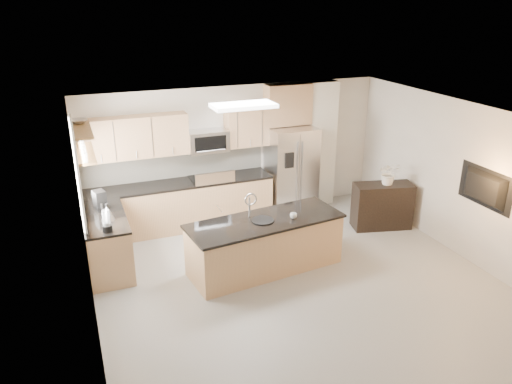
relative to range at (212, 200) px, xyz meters
name	(u,v)px	position (x,y,z in m)	size (l,w,h in m)	color
floor	(306,292)	(0.60, -2.92, -0.47)	(6.50, 6.50, 0.00)	gray
ceiling	(313,123)	(0.60, -2.92, 2.13)	(6.00, 6.50, 0.02)	silver
wall_back	(235,152)	(0.60, 0.33, 0.83)	(6.00, 0.02, 2.60)	beige
wall_front	(484,358)	(0.60, -6.17, 0.83)	(6.00, 0.02, 2.60)	beige
wall_left	(87,250)	(-2.40, -2.92, 0.83)	(0.02, 6.50, 2.60)	beige
wall_right	(476,186)	(3.60, -2.92, 0.83)	(0.02, 6.50, 2.60)	beige
back_counter	(180,205)	(-0.63, 0.01, 0.00)	(3.55, 0.66, 1.44)	tan
left_counter	(107,242)	(-2.07, -1.07, -0.01)	(0.66, 1.50, 0.92)	tan
range	(212,200)	(0.00, 0.00, 0.00)	(0.76, 0.64, 1.14)	black
upper_cabinets	(170,134)	(-0.70, 0.16, 1.35)	(3.50, 0.33, 0.75)	tan
microwave	(208,141)	(0.00, 0.12, 1.16)	(0.76, 0.40, 0.40)	silver
refrigerator	(291,171)	(1.66, -0.05, 0.42)	(0.92, 0.78, 1.78)	silver
partition_column	(320,144)	(2.42, 0.18, 0.83)	(0.60, 0.30, 2.60)	white
window	(78,175)	(-2.38, -1.07, 1.18)	(0.04, 1.15, 1.65)	white
shelf_lower	(84,153)	(-2.25, -0.97, 1.48)	(0.30, 1.20, 0.04)	#9B653E
shelf_upper	(81,129)	(-2.25, -0.97, 1.85)	(0.30, 1.20, 0.04)	#9B653E
ceiling_fixture	(244,106)	(0.20, -1.32, 2.09)	(1.00, 0.50, 0.06)	white
island	(265,244)	(0.30, -2.02, -0.03)	(2.60, 1.20, 1.29)	tan
credenza	(382,206)	(2.98, -1.36, -0.03)	(1.09, 0.46, 0.88)	black
cup	(293,216)	(0.73, -2.13, 0.44)	(0.11, 0.11, 0.09)	white
platter	(263,220)	(0.24, -2.05, 0.41)	(0.36, 0.36, 0.02)	black
blender	(107,222)	(-2.07, -1.66, 0.59)	(0.15, 0.15, 0.34)	black
kettle	(107,213)	(-2.03, -1.24, 0.57)	(0.22, 0.22, 0.27)	silver
coffee_maker	(100,201)	(-2.09, -0.77, 0.60)	(0.22, 0.25, 0.32)	black
bowl	(79,121)	(-2.25, -0.64, 1.91)	(0.33, 0.33, 0.08)	silver
flower_vase	(390,168)	(3.05, -1.38, 0.73)	(0.59, 0.51, 0.66)	white
television	(481,188)	(3.51, -3.12, 0.88)	(1.08, 0.14, 0.62)	black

